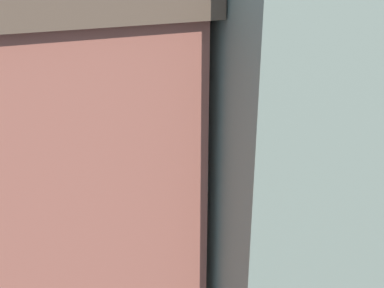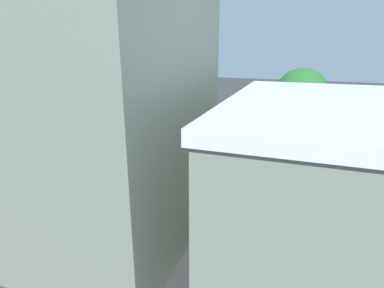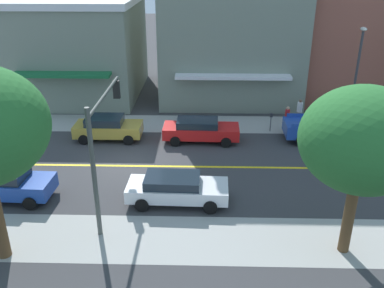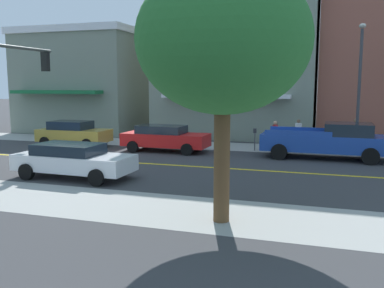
{
  "view_description": "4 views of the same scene",
  "coord_description": "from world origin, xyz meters",
  "views": [
    {
      "loc": [
        -23.67,
        14.85,
        11.82
      ],
      "look_at": [
        -0.85,
        4.2,
        1.4
      ],
      "focal_mm": 43.89,
      "sensor_mm": 36.0,
      "label": 1
    },
    {
      "loc": [
        -26.92,
        -3.94,
        9.98
      ],
      "look_at": [
        -1.42,
        5.17,
        1.41
      ],
      "focal_mm": 29.76,
      "sensor_mm": 36.0,
      "label": 2
    },
    {
      "loc": [
        20.92,
        4.23,
        10.79
      ],
      "look_at": [
        -0.81,
        3.65,
        1.03
      ],
      "focal_mm": 39.0,
      "sensor_mm": 36.0,
      "label": 3
    },
    {
      "loc": [
        18.03,
        12.56,
        3.73
      ],
      "look_at": [
        1.49,
        7.32,
        1.25
      ],
      "focal_mm": 39.37,
      "sensor_mm": 36.0,
      "label": 4
    }
  ],
  "objects": [
    {
      "name": "blue_pickup_truck",
      "position": [
        -3.9,
        12.78,
        0.93
      ],
      "size": [
        2.43,
        6.23,
        1.83
      ],
      "rotation": [
        0.0,
        0.0,
        1.55
      ],
      "color": "#1E429E",
      "rests_on": "ground"
    },
    {
      "name": "pedestrian_red_shirt",
      "position": [
        -5.61,
        9.94,
        0.91
      ],
      "size": [
        0.31,
        0.31,
        1.7
      ],
      "rotation": [
        0.0,
        0.0,
        3.16
      ],
      "color": "black",
      "rests_on": "ground"
    },
    {
      "name": "tan_rowhouse",
      "position": [
        -13.98,
        -5.84,
        3.98
      ],
      "size": [
        12.45,
        9.51,
        7.93
      ],
      "rotation": [
        0.0,
        0.0,
        -1.57
      ],
      "color": "gray",
      "rests_on": "ground"
    },
    {
      "name": "small_dog",
      "position": [
        -7.09,
        11.79,
        0.33
      ],
      "size": [
        0.65,
        0.43,
        0.49
      ],
      "rotation": [
        0.0,
        0.0,
        2.72
      ],
      "color": "#4C3828",
      "rests_on": "ground"
    },
    {
      "name": "street_tree_left_far",
      "position": [
        7.17,
        9.96,
        4.84
      ],
      "size": [
        4.57,
        4.57,
        6.81
      ],
      "color": "brown",
      "rests_on": "ground"
    },
    {
      "name": "ground_plane",
      "position": [
        0.0,
        0.0,
        0.0
      ],
      "size": [
        140.0,
        140.0,
        0.0
      ],
      "primitive_type": "plane",
      "color": "#38383A"
    },
    {
      "name": "fire_hydrant",
      "position": [
        -5.82,
        3.68,
        0.42
      ],
      "size": [
        0.44,
        0.24,
        0.85
      ],
      "color": "silver",
      "rests_on": "ground"
    },
    {
      "name": "gold_sedan_left_curb",
      "position": [
        -3.81,
        -1.86,
        0.81
      ],
      "size": [
        2.06,
        4.28,
        1.53
      ],
      "rotation": [
        0.0,
        0.0,
        1.57
      ],
      "color": "#B29338",
      "rests_on": "ground"
    },
    {
      "name": "white_sedan_right_curb",
      "position": [
        3.7,
        3.03,
        0.74
      ],
      "size": [
        2.16,
        4.85,
        1.37
      ],
      "rotation": [
        0.0,
        0.0,
        1.54
      ],
      "color": "silver",
      "rests_on": "ground"
    },
    {
      "name": "road_centerline_stripe",
      "position": [
        0.0,
        0.0,
        0.0
      ],
      "size": [
        0.2,
        126.0,
        0.0
      ],
      "primitive_type": "cube",
      "color": "yellow",
      "rests_on": "ground"
    },
    {
      "name": "brick_apartment_block",
      "position": [
        -13.99,
        6.39,
        7.1
      ],
      "size": [
        11.43,
        11.23,
        14.19
      ],
      "rotation": [
        0.0,
        0.0,
        -1.57
      ],
      "color": "gray",
      "rests_on": "ground"
    },
    {
      "name": "street_lamp",
      "position": [
        -5.94,
        14.22,
        4.19
      ],
      "size": [
        0.7,
        0.36,
        6.84
      ],
      "color": "#38383D",
      "rests_on": "ground"
    },
    {
      "name": "parking_meter",
      "position": [
        -5.45,
        8.84,
        0.84
      ],
      "size": [
        0.12,
        0.18,
        1.26
      ],
      "color": "#4C4C51",
      "rests_on": "ground"
    },
    {
      "name": "pedestrian_white_shirt",
      "position": [
        -7.18,
        11.11,
        0.89
      ],
      "size": [
        0.38,
        0.38,
        1.69
      ],
      "rotation": [
        0.0,
        0.0,
        2.21
      ],
      "color": "brown",
      "rests_on": "ground"
    },
    {
      "name": "sidewalk_left",
      "position": [
        -6.63,
        0.0,
        0.0
      ],
      "size": [
        3.29,
        126.0,
        0.01
      ],
      "primitive_type": "cube",
      "color": "#9E9E99",
      "rests_on": "ground"
    },
    {
      "name": "pedestrian_yellow_shirt",
      "position": [
        -7.67,
        14.26,
        0.93
      ],
      "size": [
        0.39,
        0.39,
        1.78
      ],
      "rotation": [
        0.0,
        0.0,
        1.97
      ],
      "color": "brown",
      "rests_on": "ground"
    },
    {
      "name": "red_sedan_left_curb",
      "position": [
        -3.64,
        4.1,
        0.78
      ],
      "size": [
        2.1,
        4.84,
        1.46
      ],
      "rotation": [
        0.0,
        0.0,
        1.54
      ],
      "color": "red",
      "rests_on": "ground"
    }
  ]
}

